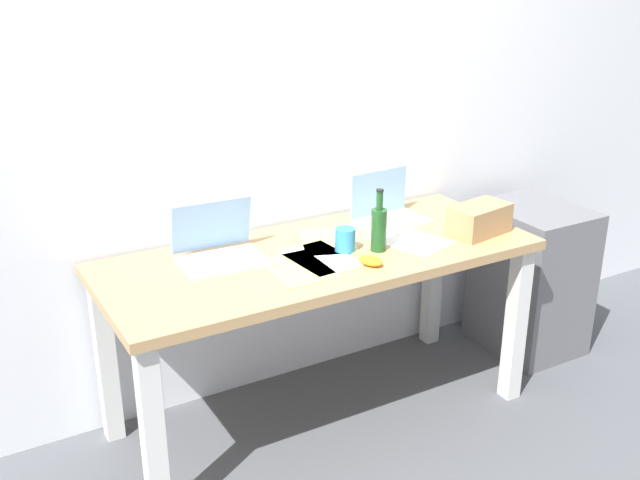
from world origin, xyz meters
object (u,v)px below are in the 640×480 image
object	(u,v)px
coffee_mug	(345,240)
filing_cabinet	(531,278)
cardboard_box	(479,219)
desk	(320,276)
laptop_left	(219,249)
laptop_right	(388,211)
beer_bottle	(379,228)
computer_mouse	(370,261)

from	to	relation	value
coffee_mug	filing_cabinet	world-z (taller)	coffee_mug
cardboard_box	desk	bearing A→B (deg)	167.39
cardboard_box	coffee_mug	xyz separation A→B (m)	(-0.58, 0.11, -0.01)
laptop_left	laptop_right	size ratio (longest dim) A/B	1.06
desk	beer_bottle	distance (m)	0.30
laptop_left	filing_cabinet	world-z (taller)	laptop_left
cardboard_box	coffee_mug	size ratio (longest dim) A/B	2.68
laptop_left	beer_bottle	bearing A→B (deg)	-20.40
beer_bottle	cardboard_box	distance (m)	0.47
laptop_left	computer_mouse	world-z (taller)	laptop_left
beer_bottle	cardboard_box	bearing A→B (deg)	-6.47
laptop_right	cardboard_box	distance (m)	0.39
laptop_left	filing_cabinet	distance (m)	1.62
desk	cardboard_box	world-z (taller)	cardboard_box
computer_mouse	beer_bottle	bearing A→B (deg)	21.71
cardboard_box	beer_bottle	bearing A→B (deg)	173.53
cardboard_box	filing_cabinet	xyz separation A→B (m)	(0.52, 0.17, -0.45)
laptop_left	desk	bearing A→B (deg)	-17.62
laptop_left	coffee_mug	world-z (taller)	laptop_left
desk	laptop_left	world-z (taller)	laptop_left
computer_mouse	desk	bearing A→B (deg)	92.55
laptop_right	filing_cabinet	world-z (taller)	laptop_right
cardboard_box	laptop_right	bearing A→B (deg)	129.08
laptop_left	computer_mouse	distance (m)	0.57
desk	coffee_mug	xyz separation A→B (m)	(0.09, -0.04, 0.15)
desk	beer_bottle	bearing A→B (deg)	-25.17
beer_bottle	computer_mouse	xyz separation A→B (m)	(-0.11, -0.11, -0.08)
computer_mouse	filing_cabinet	world-z (taller)	computer_mouse
laptop_left	laptop_right	xyz separation A→B (m)	(0.80, 0.04, -0.00)
coffee_mug	laptop_right	bearing A→B (deg)	30.36
laptop_left	beer_bottle	distance (m)	0.62
computer_mouse	filing_cabinet	distance (m)	1.19
filing_cabinet	coffee_mug	bearing A→B (deg)	-176.50
cardboard_box	filing_cabinet	size ratio (longest dim) A/B	0.36
coffee_mug	computer_mouse	bearing A→B (deg)	-86.11
beer_bottle	coffee_mug	xyz separation A→B (m)	(-0.12, 0.05, -0.05)
desk	computer_mouse	size ratio (longest dim) A/B	17.17
computer_mouse	cardboard_box	world-z (taller)	cardboard_box
filing_cabinet	cardboard_box	bearing A→B (deg)	-161.46
computer_mouse	filing_cabinet	xyz separation A→B (m)	(1.09, 0.23, -0.41)
filing_cabinet	desk	bearing A→B (deg)	-178.79
laptop_left	computer_mouse	size ratio (longest dim) A/B	3.24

